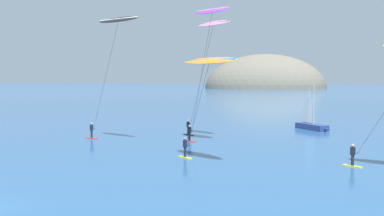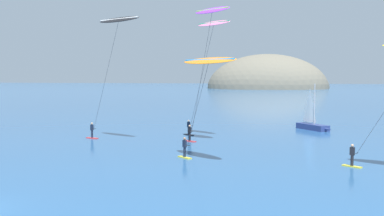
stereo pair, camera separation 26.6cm
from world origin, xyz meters
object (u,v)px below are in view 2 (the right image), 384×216
kitesurfer_black (116,30)px  kitesurfer_purple (210,21)px  kitesurfer_pink (211,35)px  kitesurfer_orange (207,67)px  sailboat_near (314,125)px

kitesurfer_black → kitesurfer_purple: bearing=-0.9°
kitesurfer_pink → kitesurfer_purple: bearing=-83.8°
kitesurfer_purple → kitesurfer_orange: bearing=-83.8°
sailboat_near → kitesurfer_pink: kitesurfer_pink is taller
sailboat_near → kitesurfer_orange: kitesurfer_orange is taller
sailboat_near → kitesurfer_orange: size_ratio=0.69×
kitesurfer_orange → kitesurfer_purple: size_ratio=0.62×
kitesurfer_black → kitesurfer_pink: bearing=25.2°
kitesurfer_pink → kitesurfer_orange: kitesurfer_pink is taller
kitesurfer_purple → kitesurfer_black: bearing=179.1°
kitesurfer_purple → kitesurfer_black: (-9.50, 0.15, -0.70)m
kitesurfer_purple → kitesurfer_pink: bearing=96.2°
sailboat_near → kitesurfer_black: (-20.55, -13.99, 10.60)m
kitesurfer_pink → kitesurfer_orange: size_ratio=1.52×
kitesurfer_purple → kitesurfer_black: size_ratio=1.06×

